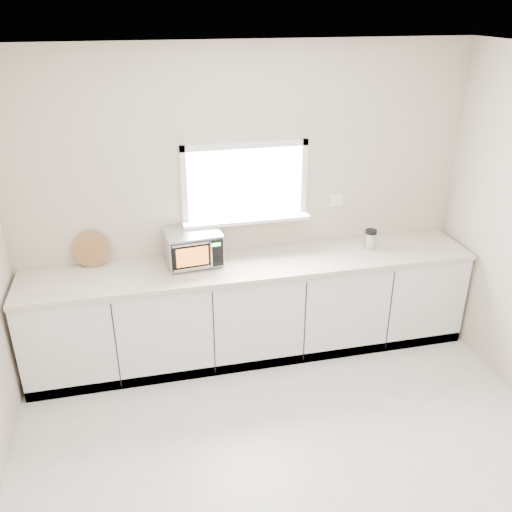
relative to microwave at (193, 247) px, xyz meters
name	(u,v)px	position (x,y,z in m)	size (l,w,h in m)	color
ground	(309,497)	(0.49, -1.79, -1.07)	(4.00, 4.00, 0.00)	beige
back_wall	(245,202)	(0.49, 0.20, 0.29)	(4.00, 0.17, 2.70)	#C5B19D
cabinets	(253,310)	(0.49, -0.09, -0.63)	(3.92, 0.60, 0.88)	silver
countertop	(253,265)	(0.49, -0.10, -0.17)	(3.92, 0.64, 0.04)	#C1B49F
microwave	(193,247)	(0.00, 0.00, 0.00)	(0.49, 0.40, 0.29)	black
knife_block	(214,251)	(0.17, -0.06, -0.02)	(0.11, 0.22, 0.30)	#442518
cutting_board	(91,249)	(-0.84, 0.15, 0.00)	(0.31, 0.31, 0.02)	olive
coffee_grinder	(370,239)	(1.60, -0.06, -0.06)	(0.12, 0.12, 0.19)	#B1B3B8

